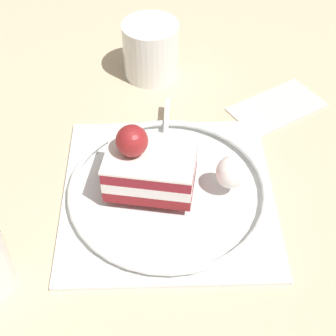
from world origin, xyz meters
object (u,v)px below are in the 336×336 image
Objects in this scene: whipped_cream_dollop at (231,172)px; drink_glass_near at (151,52)px; fork at (166,130)px; cake_slice at (149,166)px; dessert_plate at (168,191)px; folded_napkin at (277,107)px.

drink_glass_near reaches higher than whipped_cream_dollop.
fork is at bearing -166.40° from drink_glass_near.
cake_slice is 0.24m from drink_glass_near.
dessert_plate is 0.24m from drink_glass_near.
folded_napkin is at bearing -38.63° from dessert_plate.
dessert_plate reaches higher than folded_napkin.
cake_slice reaches higher than dessert_plate.
fork is 0.17m from folded_napkin.
whipped_cream_dollop is (0.01, -0.07, 0.03)m from dessert_plate.
cake_slice is at bearing 172.71° from fork.
dessert_plate is at bearing 141.37° from folded_napkin.
fork is at bearing 6.60° from dessert_plate.
whipped_cream_dollop is at bearing -153.11° from drink_glass_near.
cake_slice is 0.90× the size of fork.
whipped_cream_dollop reaches higher than folded_napkin.
fork is 0.89× the size of folded_napkin.
dessert_plate is at bearing -169.06° from drink_glass_near.
folded_napkin is at bearing -61.36° from fork.
folded_napkin is (-0.06, -0.18, -0.03)m from drink_glass_near.
drink_glass_near is at bearing 70.57° from folded_napkin.
whipped_cream_dollop is 0.26m from drink_glass_near.
dessert_plate is at bearing -173.40° from fork.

